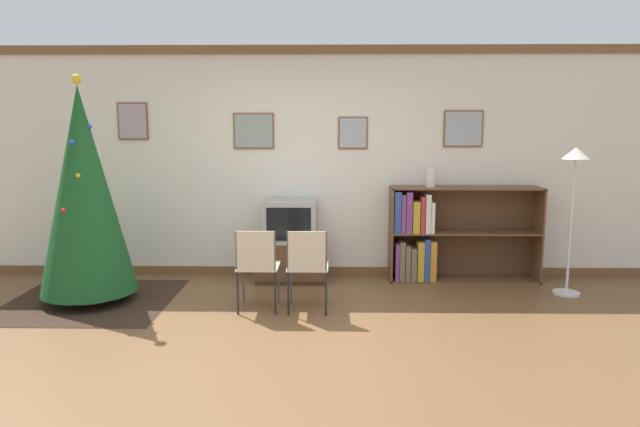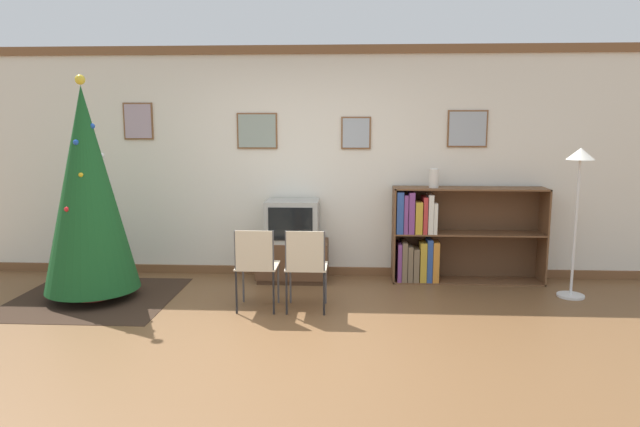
# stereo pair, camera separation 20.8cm
# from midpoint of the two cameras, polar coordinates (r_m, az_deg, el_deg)

# --- Properties ---
(ground_plane) EXTENTS (24.00, 24.00, 0.00)m
(ground_plane) POSITION_cam_midpoint_polar(r_m,az_deg,el_deg) (4.91, -4.60, -12.80)
(ground_plane) COLOR brown
(wall_back) EXTENTS (8.64, 0.11, 2.70)m
(wall_back) POSITION_cam_midpoint_polar(r_m,az_deg,el_deg) (6.78, -2.92, 5.08)
(wall_back) COLOR silver
(wall_back) RESTS_ON ground_plane
(area_rug) EXTENTS (1.66, 1.59, 0.01)m
(area_rug) POSITION_cam_midpoint_polar(r_m,az_deg,el_deg) (6.46, -22.79, -8.03)
(area_rug) COLOR #332319
(area_rug) RESTS_ON ground_plane
(christmas_tree) EXTENTS (0.95, 0.95, 2.29)m
(christmas_tree) POSITION_cam_midpoint_polar(r_m,az_deg,el_deg) (6.23, -23.44, 2.06)
(christmas_tree) COLOR maroon
(christmas_tree) RESTS_ON area_rug
(tv_console) EXTENTS (0.82, 0.47, 0.47)m
(tv_console) POSITION_cam_midpoint_polar(r_m,az_deg,el_deg) (6.66, -3.87, -4.74)
(tv_console) COLOR #412A1A
(tv_console) RESTS_ON ground_plane
(television) EXTENTS (0.60, 0.46, 0.48)m
(television) POSITION_cam_midpoint_polar(r_m,az_deg,el_deg) (6.56, -3.92, -0.75)
(television) COLOR #9E9E99
(television) RESTS_ON tv_console
(folding_chair_left) EXTENTS (0.40, 0.40, 0.82)m
(folding_chair_left) POSITION_cam_midpoint_polar(r_m,az_deg,el_deg) (5.56, -7.37, -5.08)
(folding_chair_left) COLOR beige
(folding_chair_left) RESTS_ON ground_plane
(folding_chair_right) EXTENTS (0.40, 0.40, 0.82)m
(folding_chair_right) POSITION_cam_midpoint_polar(r_m,az_deg,el_deg) (5.51, -2.36, -5.14)
(folding_chair_right) COLOR beige
(folding_chair_right) RESTS_ON ground_plane
(bookshelf) EXTENTS (1.72, 0.36, 1.10)m
(bookshelf) POSITION_cam_midpoint_polar(r_m,az_deg,el_deg) (6.73, 10.56, -2.20)
(bookshelf) COLOR brown
(bookshelf) RESTS_ON ground_plane
(vase) EXTENTS (0.11, 0.11, 0.22)m
(vase) POSITION_cam_midpoint_polar(r_m,az_deg,el_deg) (6.61, 10.14, 3.57)
(vase) COLOR silver
(vase) RESTS_ON bookshelf
(standing_lamp) EXTENTS (0.28, 0.28, 1.57)m
(standing_lamp) POSITION_cam_midpoint_polar(r_m,az_deg,el_deg) (6.47, 23.22, 2.86)
(standing_lamp) COLOR silver
(standing_lamp) RESTS_ON ground_plane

